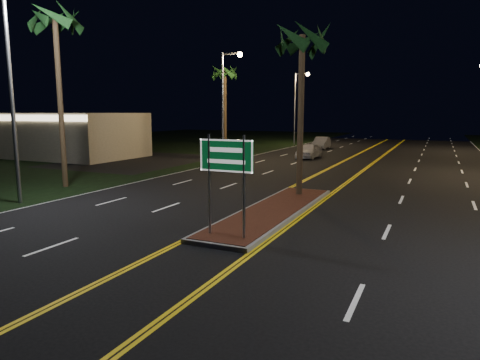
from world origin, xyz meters
The scene contains 13 objects.
ground centered at (0.00, 0.00, 0.00)m, with size 120.00×120.00×0.00m, color black.
grass_left centered at (-30.00, 25.00, 0.00)m, with size 40.00×110.00×0.01m, color black.
median_island centered at (0.00, 7.00, 0.08)m, with size 2.25×10.25×0.17m.
highway_sign centered at (0.00, 2.80, 2.40)m, with size 1.80×0.08×3.20m.
commercial_building centered at (-26.00, 19.99, 2.00)m, with size 15.00×8.12×4.00m.
streetlight_left_near centered at (-10.61, 4.00, 5.66)m, with size 1.91×0.44×9.00m.
streetlight_left_mid centered at (-10.61, 24.00, 5.66)m, with size 1.91×0.44×9.00m.
streetlight_left_far centered at (-10.61, 44.00, 5.66)m, with size 1.91×0.44×9.00m.
palm_median centered at (0.00, 10.50, 7.28)m, with size 2.40×2.40×8.30m.
palm_left_near centered at (-12.50, 8.00, 8.68)m, with size 2.40×2.40×9.80m.
palm_left_far centered at (-12.80, 28.00, 7.75)m, with size 2.40×2.40×8.80m.
car_near centered at (-4.52, 28.12, 0.79)m, with size 2.03×4.74×1.58m, color silver.
car_far centered at (-6.06, 38.63, 0.77)m, with size 1.99×4.65×1.55m, color #A8A9B2.
Camera 1 is at (5.90, -8.89, 4.00)m, focal length 32.00 mm.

